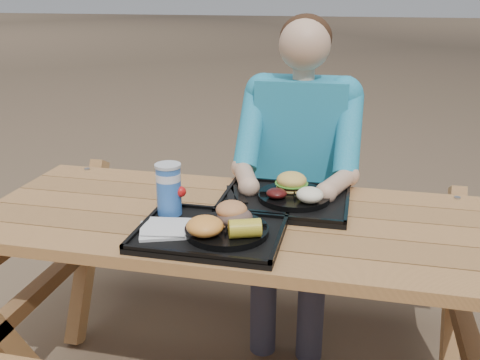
# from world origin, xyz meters

# --- Properties ---
(picnic_table) EXTENTS (1.80, 1.49, 0.75)m
(picnic_table) POSITION_xyz_m (0.00, 0.00, 0.38)
(picnic_table) COLOR #999999
(picnic_table) RESTS_ON ground
(tray_near) EXTENTS (0.45, 0.35, 0.02)m
(tray_near) POSITION_xyz_m (-0.05, -0.18, 0.76)
(tray_near) COLOR black
(tray_near) RESTS_ON picnic_table
(tray_far) EXTENTS (0.45, 0.35, 0.02)m
(tray_far) POSITION_xyz_m (0.14, 0.14, 0.76)
(tray_far) COLOR black
(tray_far) RESTS_ON picnic_table
(plate_near) EXTENTS (0.26, 0.26, 0.02)m
(plate_near) POSITION_xyz_m (0.00, -0.19, 0.78)
(plate_near) COLOR black
(plate_near) RESTS_ON tray_near
(plate_far) EXTENTS (0.26, 0.26, 0.02)m
(plate_far) POSITION_xyz_m (0.17, 0.15, 0.78)
(plate_far) COLOR black
(plate_far) RESTS_ON tray_far
(napkin_stack) EXTENTS (0.18, 0.18, 0.02)m
(napkin_stack) POSITION_xyz_m (-0.20, -0.22, 0.78)
(napkin_stack) COLOR silver
(napkin_stack) RESTS_ON tray_near
(soda_cup) EXTENTS (0.08, 0.08, 0.16)m
(soda_cup) POSITION_xyz_m (-0.22, -0.08, 0.85)
(soda_cup) COLOR #1751AF
(soda_cup) RESTS_ON tray_near
(condiment_bbq) EXTENTS (0.04, 0.04, 0.03)m
(condiment_bbq) POSITION_xyz_m (-0.05, -0.04, 0.78)
(condiment_bbq) COLOR #340805
(condiment_bbq) RESTS_ON tray_near
(condiment_mustard) EXTENTS (0.05, 0.05, 0.03)m
(condiment_mustard) POSITION_xyz_m (0.00, -0.06, 0.79)
(condiment_mustard) COLOR gold
(condiment_mustard) RESTS_ON tray_near
(sandwich) EXTENTS (0.10, 0.10, 0.11)m
(sandwich) POSITION_xyz_m (0.02, -0.15, 0.84)
(sandwich) COLOR #C67A45
(sandwich) RESTS_ON plate_near
(mac_cheese) EXTENTS (0.11, 0.11, 0.06)m
(mac_cheese) POSITION_xyz_m (-0.05, -0.25, 0.82)
(mac_cheese) COLOR #F3A040
(mac_cheese) RESTS_ON plate_near
(corn_cob) EXTENTS (0.12, 0.12, 0.06)m
(corn_cob) POSITION_xyz_m (0.07, -0.24, 0.82)
(corn_cob) COLOR gold
(corn_cob) RESTS_ON plate_near
(cutlery_far) EXTENTS (0.11, 0.18, 0.01)m
(cutlery_far) POSITION_xyz_m (-0.04, 0.14, 0.77)
(cutlery_far) COLOR black
(cutlery_far) RESTS_ON tray_far
(burger) EXTENTS (0.11, 0.11, 0.10)m
(burger) POSITION_xyz_m (0.15, 0.19, 0.84)
(burger) COLOR #E5B851
(burger) RESTS_ON plate_far
(baked_beans) EXTENTS (0.07, 0.07, 0.03)m
(baked_beans) POSITION_xyz_m (0.11, 0.09, 0.81)
(baked_beans) COLOR #410D0D
(baked_beans) RESTS_ON plate_far
(potato_salad) EXTENTS (0.09, 0.09, 0.05)m
(potato_salad) POSITION_xyz_m (0.23, 0.08, 0.82)
(potato_salad) COLOR white
(potato_salad) RESTS_ON plate_far
(diner) EXTENTS (0.48, 0.84, 1.28)m
(diner) POSITION_xyz_m (0.14, 0.58, 0.64)
(diner) COLOR teal
(diner) RESTS_ON ground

